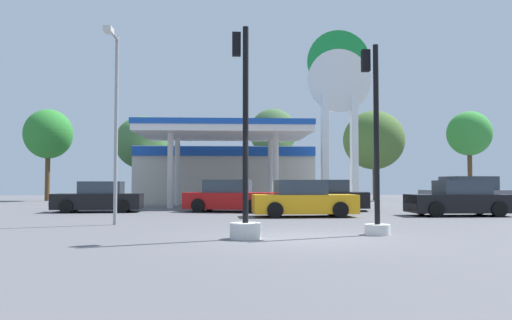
{
  "coord_description": "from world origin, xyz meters",
  "views": [
    {
      "loc": [
        -1.77,
        -12.38,
        1.33
      ],
      "look_at": [
        -0.52,
        11.57,
        2.42
      ],
      "focal_mm": 35.74,
      "sensor_mm": 36.0,
      "label": 1
    }
  ],
  "objects_px": {
    "corner_streetlamp": "(115,108)",
    "tree_3": "(374,140)",
    "tree_2": "(273,133)",
    "tree_4": "(469,134)",
    "traffic_signal_0": "(245,183)",
    "station_pole_sign": "(339,95)",
    "car_4": "(326,197)",
    "car_3": "(99,198)",
    "car_0": "(303,200)",
    "car_6": "(471,195)",
    "car_2": "(230,197)",
    "car_1": "(459,200)",
    "tree_1": "(143,143)",
    "tree_0": "(48,134)",
    "traffic_signal_1": "(375,169)"
  },
  "relations": [
    {
      "from": "corner_streetlamp",
      "to": "tree_3",
      "type": "bearing_deg",
      "value": 56.34
    },
    {
      "from": "car_0",
      "to": "car_1",
      "type": "height_order",
      "value": "car_0"
    },
    {
      "from": "traffic_signal_1",
      "to": "tree_1",
      "type": "height_order",
      "value": "tree_1"
    },
    {
      "from": "tree_2",
      "to": "car_1",
      "type": "bearing_deg",
      "value": -70.05
    },
    {
      "from": "car_1",
      "to": "car_3",
      "type": "bearing_deg",
      "value": 167.11
    },
    {
      "from": "car_2",
      "to": "traffic_signal_0",
      "type": "bearing_deg",
      "value": -88.37
    },
    {
      "from": "tree_2",
      "to": "tree_1",
      "type": "bearing_deg",
      "value": 172.06
    },
    {
      "from": "car_0",
      "to": "car_4",
      "type": "xyz_separation_m",
      "value": [
        1.73,
        4.37,
        0.02
      ]
    },
    {
      "from": "car_4",
      "to": "traffic_signal_0",
      "type": "relative_size",
      "value": 0.87
    },
    {
      "from": "station_pole_sign",
      "to": "tree_0",
      "type": "distance_m",
      "value": 22.17
    },
    {
      "from": "car_1",
      "to": "car_0",
      "type": "bearing_deg",
      "value": -178.34
    },
    {
      "from": "car_2",
      "to": "tree_4",
      "type": "distance_m",
      "value": 23.99
    },
    {
      "from": "car_4",
      "to": "car_1",
      "type": "bearing_deg",
      "value": -41.84
    },
    {
      "from": "car_3",
      "to": "tree_2",
      "type": "relative_size",
      "value": 0.59
    },
    {
      "from": "car_0",
      "to": "car_2",
      "type": "relative_size",
      "value": 0.92
    },
    {
      "from": "car_3",
      "to": "traffic_signal_0",
      "type": "height_order",
      "value": "traffic_signal_0"
    },
    {
      "from": "car_2",
      "to": "car_3",
      "type": "bearing_deg",
      "value": 179.13
    },
    {
      "from": "corner_streetlamp",
      "to": "car_0",
      "type": "bearing_deg",
      "value": 29.8
    },
    {
      "from": "car_0",
      "to": "car_1",
      "type": "xyz_separation_m",
      "value": [
        6.4,
        0.19,
        -0.01
      ]
    },
    {
      "from": "car_4",
      "to": "car_6",
      "type": "bearing_deg",
      "value": -1.55
    },
    {
      "from": "car_3",
      "to": "car_6",
      "type": "distance_m",
      "value": 17.8
    },
    {
      "from": "car_0",
      "to": "car_3",
      "type": "relative_size",
      "value": 1.03
    },
    {
      "from": "car_2",
      "to": "tree_0",
      "type": "bearing_deg",
      "value": 131.66
    },
    {
      "from": "traffic_signal_1",
      "to": "tree_3",
      "type": "height_order",
      "value": "tree_3"
    },
    {
      "from": "car_2",
      "to": "traffic_signal_1",
      "type": "xyz_separation_m",
      "value": [
        3.74,
        -10.75,
        1.03
      ]
    },
    {
      "from": "car_0",
      "to": "tree_4",
      "type": "xyz_separation_m",
      "value": [
        15.6,
        18.2,
        4.49
      ]
    },
    {
      "from": "car_4",
      "to": "corner_streetlamp",
      "type": "relative_size",
      "value": 0.72
    },
    {
      "from": "tree_1",
      "to": "corner_streetlamp",
      "type": "bearing_deg",
      "value": -82.67
    },
    {
      "from": "station_pole_sign",
      "to": "traffic_signal_0",
      "type": "xyz_separation_m",
      "value": [
        -6.42,
        -18.84,
        -5.48
      ]
    },
    {
      "from": "tree_4",
      "to": "station_pole_sign",
      "type": "bearing_deg",
      "value": -148.15
    },
    {
      "from": "station_pole_sign",
      "to": "car_4",
      "type": "xyz_separation_m",
      "value": [
        -2.11,
        -6.54,
        -6.14
      ]
    },
    {
      "from": "car_3",
      "to": "tree_2",
      "type": "bearing_deg",
      "value": 55.54
    },
    {
      "from": "car_6",
      "to": "corner_streetlamp",
      "type": "xyz_separation_m",
      "value": [
        -15.45,
        -7.95,
        2.98
      ]
    },
    {
      "from": "tree_2",
      "to": "tree_4",
      "type": "relative_size",
      "value": 0.99
    },
    {
      "from": "tree_3",
      "to": "traffic_signal_0",
      "type": "bearing_deg",
      "value": -112.18
    },
    {
      "from": "station_pole_sign",
      "to": "tree_3",
      "type": "height_order",
      "value": "station_pole_sign"
    },
    {
      "from": "car_4",
      "to": "tree_0",
      "type": "distance_m",
      "value": 23.98
    },
    {
      "from": "car_0",
      "to": "tree_4",
      "type": "height_order",
      "value": "tree_4"
    },
    {
      "from": "traffic_signal_1",
      "to": "tree_1",
      "type": "relative_size",
      "value": 0.78
    },
    {
      "from": "tree_0",
      "to": "car_1",
      "type": "bearing_deg",
      "value": -39.32
    },
    {
      "from": "traffic_signal_0",
      "to": "station_pole_sign",
      "type": "bearing_deg",
      "value": 71.18
    },
    {
      "from": "car_2",
      "to": "tree_0",
      "type": "relative_size",
      "value": 0.64
    },
    {
      "from": "traffic_signal_0",
      "to": "tree_1",
      "type": "height_order",
      "value": "tree_1"
    },
    {
      "from": "car_0",
      "to": "tree_2",
      "type": "height_order",
      "value": "tree_2"
    },
    {
      "from": "station_pole_sign",
      "to": "corner_streetlamp",
      "type": "relative_size",
      "value": 1.78
    },
    {
      "from": "car_0",
      "to": "car_6",
      "type": "bearing_deg",
      "value": 25.26
    },
    {
      "from": "tree_2",
      "to": "tree_3",
      "type": "bearing_deg",
      "value": 8.97
    },
    {
      "from": "station_pole_sign",
      "to": "car_2",
      "type": "xyz_separation_m",
      "value": [
        -6.75,
        -7.3,
        -6.14
      ]
    },
    {
      "from": "car_3",
      "to": "traffic_signal_1",
      "type": "height_order",
      "value": "traffic_signal_1"
    },
    {
      "from": "traffic_signal_1",
      "to": "corner_streetlamp",
      "type": "relative_size",
      "value": 0.81
    }
  ]
}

